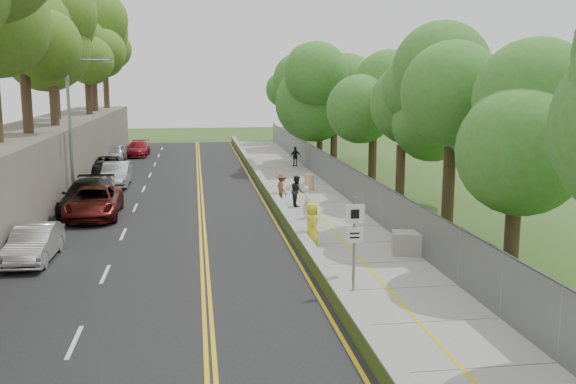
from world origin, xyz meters
The scene contains 25 objects.
ground centered at (0.00, 0.00, 0.00)m, with size 140.00×140.00×0.00m, color #33511E.
road centered at (-5.40, 15.00, 0.02)m, with size 11.20×66.00×0.04m, color black.
sidewalk centered at (2.55, 15.00, 0.03)m, with size 4.20×66.00×0.05m, color gray.
jersey_barrier centered at (0.25, 15.00, 0.30)m, with size 0.42×66.00×0.60m, color #97D530.
rock_embankment centered at (-13.50, 15.00, 2.00)m, with size 5.00×66.00×4.00m, color #595147.
chainlink_fence centered at (4.65, 15.00, 1.00)m, with size 0.04×66.00×2.00m, color slate.
trees_embankment centered at (-13.00, 15.00, 10.50)m, with size 6.40×66.00×13.00m, color #517A21, non-canonical shape.
trees_fenceside centered at (7.00, 15.00, 7.00)m, with size 7.00×66.00×14.00m, color #44862F, non-canonical shape.
streetlight centered at (-10.46, 14.00, 4.64)m, with size 2.52×0.22×8.00m.
signpost centered at (1.05, -3.02, 1.96)m, with size 0.62×0.09×3.10m.
construction_barrel centered at (3.00, 16.10, 0.55)m, with size 0.60×0.60×0.99m, color orange.
concrete_block centered at (4.30, 1.05, 0.48)m, with size 1.30×0.97×0.86m, color gray.
car_1 centered at (-10.05, 2.14, 0.72)m, with size 1.44×4.12×1.36m, color beige.
car_2 centered at (-9.00, 9.88, 0.80)m, with size 2.51×5.44×1.51m, color #5B1512.
car_3 centered at (-9.48, 11.10, 0.87)m, with size 2.31×5.69×1.65m, color black.
car_4 centered at (-9.51, 14.19, 0.82)m, with size 1.84×4.57×1.56m, color gray.
car_5 centered at (-9.00, 19.40, 0.80)m, with size 1.62×4.63×1.53m, color #9FA2A5.
car_6 centered at (-10.24, 24.39, 0.71)m, with size 2.21×4.79×1.33m, color black.
car_7 centered at (-9.00, 35.84, 0.70)m, with size 1.86×4.57×1.33m, color maroon.
car_8 centered at (-10.60, 32.18, 0.75)m, with size 1.68×4.18×1.42m, color silver.
painter_0 centered at (0.75, 2.93, 0.94)m, with size 0.87×0.57×1.78m, color yellow.
painter_1 centered at (1.45, 8.06, 0.85)m, with size 0.59×0.38×1.60m, color silver.
painter_2 centered at (1.45, 11.16, 0.88)m, with size 0.81×0.63×1.67m, color black.
painter_3 centered at (0.75, 12.00, 0.90)m, with size 1.10×0.63×1.70m, color #935043.
person_far centered at (3.86, 27.09, 0.82)m, with size 0.91×0.38×1.55m, color black.
Camera 1 is at (-3.94, -22.50, 6.83)m, focal length 40.00 mm.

